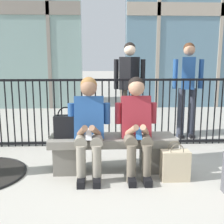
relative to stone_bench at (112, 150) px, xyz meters
name	(u,v)px	position (x,y,z in m)	size (l,w,h in m)	color
ground_plane	(112,170)	(0.00, 0.00, -0.27)	(60.00, 60.00, 0.00)	#B2ADA3
stone_bench	(112,150)	(0.00, 0.00, 0.00)	(1.60, 0.44, 0.45)	gray
seated_person_with_phone	(89,124)	(-0.29, -0.13, 0.38)	(0.52, 0.66, 1.21)	gray
seated_person_companion	(137,123)	(0.29, -0.13, 0.38)	(0.52, 0.66, 1.21)	#6B6051
handbag_on_bench	(66,126)	(-0.58, -0.01, 0.33)	(0.30, 0.15, 0.39)	black
shopping_bag	(175,165)	(0.73, -0.34, -0.09)	(0.33, 0.17, 0.46)	beige
bystander_at_railing	(188,83)	(1.43, 1.51, 0.73)	(0.55, 0.43, 1.71)	#383D4C
bystander_further_back	(129,83)	(0.38, 1.49, 0.73)	(0.55, 0.44, 1.71)	#6B6051
plaza_railing	(109,112)	(0.00, 1.07, 0.29)	(9.79, 0.04, 1.11)	black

